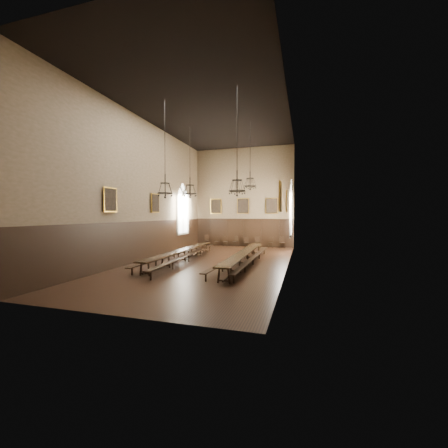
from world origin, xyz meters
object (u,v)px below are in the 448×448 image
at_px(chair_3, 236,243).
at_px(chair_5, 257,244).
at_px(bench_left_outer, 174,257).
at_px(chandelier_back_left, 190,189).
at_px(chair_1, 217,243).
at_px(chandelier_front_right, 237,183).
at_px(table_right, 244,258).
at_px(chandelier_front_left, 165,187).
at_px(bench_left_inner, 189,257).
at_px(table_left, 182,255).
at_px(bench_right_outer, 253,260).
at_px(chair_6, 271,245).
at_px(bench_right_inner, 235,259).
at_px(chair_4, 247,244).
at_px(chandelier_back_right, 250,181).
at_px(chair_2, 225,243).
at_px(chair_7, 282,245).
at_px(chair_0, 207,242).

distance_m(chair_3, chair_5, 2.02).
bearing_deg(bench_left_outer, chandelier_back_left, 85.10).
height_order(chair_1, chandelier_front_right, chandelier_front_right).
height_order(table_right, chair_1, chair_1).
bearing_deg(chandelier_front_left, bench_left_inner, 83.61).
bearing_deg(bench_left_inner, table_left, -178.57).
xyz_separation_m(bench_right_outer, chair_6, (0.02, 8.44, 0.00)).
bearing_deg(chair_6, bench_right_inner, -96.23).
bearing_deg(chair_4, chandelier_back_right, -96.35).
height_order(chair_1, chair_5, chair_5).
height_order(chandelier_front_left, chandelier_front_right, same).
xyz_separation_m(table_right, chandelier_front_left, (-3.81, -2.32, 4.03)).
height_order(bench_left_outer, chandelier_front_right, chandelier_front_right).
bearing_deg(chandelier_back_left, chandelier_front_left, -83.09).
bearing_deg(bench_right_outer, chair_4, 103.93).
distance_m(chair_2, chair_3, 0.98).
relative_size(bench_left_outer, chandelier_front_left, 1.84).
bearing_deg(chandelier_back_left, chair_2, 83.62).
height_order(chair_2, chandelier_back_left, chandelier_back_left).
relative_size(chair_1, chandelier_front_left, 0.17).
relative_size(chair_4, chair_6, 0.93).
relative_size(bench_right_outer, chandelier_front_left, 1.91).
relative_size(bench_left_inner, chair_4, 12.49).
height_order(chair_4, chair_7, chair_7).
height_order(chair_1, chair_4, chair_4).
xyz_separation_m(chair_3, chandelier_front_right, (2.91, -11.48, 4.14)).
bearing_deg(bench_right_inner, chair_3, 103.65).
bearing_deg(chair_3, chair_0, -163.34).
bearing_deg(chair_4, chandelier_back_left, -133.03).
distance_m(bench_left_inner, chandelier_back_left, 4.95).
bearing_deg(bench_left_outer, chair_3, 77.56).
bearing_deg(chair_1, chandelier_front_left, -82.59).
xyz_separation_m(bench_right_outer, chandelier_back_right, (-0.61, 2.16, 4.83)).
xyz_separation_m(chair_0, chair_1, (0.99, -0.06, -0.04)).
height_order(bench_left_inner, chair_6, chair_6).
height_order(bench_left_inner, chandelier_back_left, chandelier_back_left).
xyz_separation_m(table_left, bench_right_inner, (3.42, -0.01, -0.09)).
relative_size(bench_right_inner, chandelier_front_right, 1.90).
bearing_deg(bench_left_outer, chair_7, 54.86).
distance_m(bench_right_inner, chandelier_front_left, 5.77).
bearing_deg(chandelier_back_right, chair_5, 94.80).
distance_m(table_left, chandelier_back_left, 4.84).
bearing_deg(chair_0, bench_right_outer, -73.92).
height_order(chair_7, chandelier_back_left, chandelier_back_left).
distance_m(bench_left_outer, chair_1, 8.49).
distance_m(table_right, chair_5, 8.67).
height_order(chandelier_back_right, chandelier_front_right, same).
relative_size(chair_3, chandelier_back_left, 0.20).
height_order(bench_right_outer, chandelier_back_right, chandelier_back_right).
bearing_deg(bench_right_outer, table_left, -178.86).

